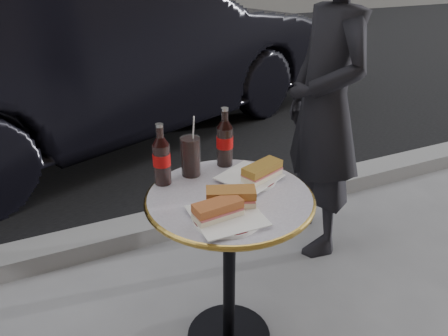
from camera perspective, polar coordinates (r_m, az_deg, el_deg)
name	(u,v)px	position (r m, az deg, el deg)	size (l,w,h in m)	color
asphalt_road	(74,74)	(6.45, -19.03, 11.57)	(40.00, 8.00, 0.00)	black
curb	(165,224)	(2.67, -7.68, -7.31)	(40.00, 0.20, 0.12)	gray
bistro_table	(229,274)	(1.80, 0.68, -13.65)	(0.62, 0.62, 0.73)	#BAB2C4
plate_left	(227,217)	(1.45, 0.37, -6.48)	(0.23, 0.23, 0.01)	white
plate_right	(249,178)	(1.69, 3.31, -1.37)	(0.21, 0.21, 0.01)	silver
sandwich_left_a	(218,211)	(1.43, -0.82, -5.58)	(0.16, 0.08, 0.06)	#A9562B
sandwich_left_b	(231,198)	(1.49, 0.90, -3.89)	(0.17, 0.08, 0.06)	#A26129
sandwich_right	(262,172)	(1.67, 5.01, -0.49)	(0.17, 0.08, 0.06)	olive
cola_bottle_left	(161,154)	(1.63, -8.19, 1.80)	(0.07, 0.07, 0.24)	black
cola_bottle_right	(225,137)	(1.76, 0.10, 4.08)	(0.07, 0.07, 0.25)	black
cola_glass	(191,156)	(1.70, -4.39, 1.56)	(0.08, 0.08, 0.16)	black
parked_car	(107,52)	(4.01, -15.00, 14.38)	(4.49, 1.56, 1.48)	black
pedestrian	(325,106)	(2.30, 13.08, 7.91)	(0.60, 0.39, 1.64)	black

